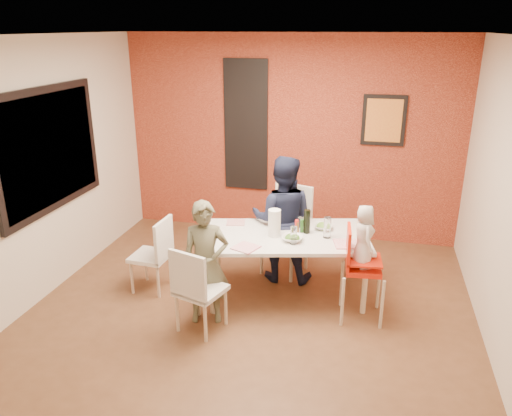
% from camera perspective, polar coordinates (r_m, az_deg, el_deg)
% --- Properties ---
extents(ground, '(4.50, 4.50, 0.00)m').
position_cam_1_polar(ground, '(5.22, -0.79, -12.02)').
color(ground, brown).
rests_on(ground, ground).
extents(ceiling, '(4.50, 4.50, 0.02)m').
position_cam_1_polar(ceiling, '(4.42, -0.96, 19.15)').
color(ceiling, silver).
rests_on(ceiling, wall_back).
extents(wall_back, '(4.50, 0.02, 2.70)m').
position_cam_1_polar(wall_back, '(6.77, 3.90, 7.94)').
color(wall_back, beige).
rests_on(wall_back, ground).
extents(wall_front, '(4.50, 0.02, 2.70)m').
position_cam_1_polar(wall_front, '(2.71, -13.00, -12.19)').
color(wall_front, beige).
rests_on(wall_front, ground).
extents(wall_left, '(0.02, 4.50, 2.70)m').
position_cam_1_polar(wall_left, '(5.62, -23.75, 3.70)').
color(wall_left, beige).
rests_on(wall_left, ground).
extents(wall_right, '(0.02, 4.50, 2.70)m').
position_cam_1_polar(wall_right, '(4.65, 27.08, -0.00)').
color(wall_right, beige).
rests_on(wall_right, ground).
extents(brick_accent_wall, '(4.50, 0.02, 2.70)m').
position_cam_1_polar(brick_accent_wall, '(6.75, 3.87, 7.90)').
color(brick_accent_wall, maroon).
rests_on(brick_accent_wall, ground).
extents(picture_window_frame, '(0.05, 1.70, 1.30)m').
position_cam_1_polar(picture_window_frame, '(5.71, -22.62, 6.18)').
color(picture_window_frame, black).
rests_on(picture_window_frame, wall_left).
extents(picture_window_pane, '(0.02, 1.55, 1.15)m').
position_cam_1_polar(picture_window_pane, '(5.70, -22.49, 6.18)').
color(picture_window_pane, black).
rests_on(picture_window_pane, wall_left).
extents(glassblock_strip, '(0.55, 0.03, 1.70)m').
position_cam_1_polar(glassblock_strip, '(6.83, -1.15, 9.37)').
color(glassblock_strip, '#B6C0C6').
rests_on(glassblock_strip, wall_back).
extents(glassblock_surround, '(0.60, 0.03, 1.76)m').
position_cam_1_polar(glassblock_surround, '(6.83, -1.16, 9.36)').
color(glassblock_surround, black).
rests_on(glassblock_surround, wall_back).
extents(art_print_frame, '(0.54, 0.03, 0.64)m').
position_cam_1_polar(art_print_frame, '(6.58, 14.39, 9.67)').
color(art_print_frame, black).
rests_on(art_print_frame, wall_back).
extents(art_print_canvas, '(0.44, 0.01, 0.54)m').
position_cam_1_polar(art_print_canvas, '(6.57, 14.39, 9.65)').
color(art_print_canvas, orange).
rests_on(art_print_canvas, wall_back).
extents(dining_table, '(1.86, 1.31, 0.70)m').
position_cam_1_polar(dining_table, '(5.30, 3.55, -3.68)').
color(dining_table, silver).
rests_on(dining_table, ground).
extents(chair_near, '(0.51, 0.51, 0.87)m').
position_cam_1_polar(chair_near, '(4.73, -6.92, -8.93)').
color(chair_near, beige).
rests_on(chair_near, ground).
extents(chair_far, '(0.60, 0.60, 1.03)m').
position_cam_1_polar(chair_far, '(5.89, 3.73, -1.83)').
color(chair_far, white).
rests_on(chair_far, ground).
extents(chair_left, '(0.41, 0.41, 0.84)m').
position_cam_1_polar(chair_left, '(5.55, -11.33, -4.85)').
color(chair_left, white).
rests_on(chair_left, ground).
extents(high_chair, '(0.44, 0.44, 0.96)m').
position_cam_1_polar(high_chair, '(5.01, 11.67, -6.37)').
color(high_chair, red).
rests_on(high_chair, ground).
extents(child_near, '(0.52, 0.41, 1.25)m').
position_cam_1_polar(child_near, '(4.86, -5.77, -6.28)').
color(child_near, brown).
rests_on(child_near, ground).
extents(child_far, '(0.74, 0.59, 1.46)m').
position_cam_1_polar(child_far, '(5.61, 3.04, -1.28)').
color(child_far, black).
rests_on(child_far, ground).
extents(toddler, '(0.29, 0.36, 0.63)m').
position_cam_1_polar(toddler, '(4.88, 12.21, -3.19)').
color(toddler, beige).
rests_on(toddler, high_chair).
extents(plate_near_left, '(0.29, 0.29, 0.01)m').
position_cam_1_polar(plate_near_left, '(4.95, -1.17, -4.53)').
color(plate_near_left, white).
rests_on(plate_near_left, dining_table).
extents(plate_far_mid, '(0.29, 0.29, 0.01)m').
position_cam_1_polar(plate_far_mid, '(5.54, 4.23, -1.81)').
color(plate_far_mid, white).
rests_on(plate_far_mid, dining_table).
extents(plate_near_right, '(0.30, 0.30, 0.01)m').
position_cam_1_polar(plate_near_right, '(5.11, 10.32, -4.05)').
color(plate_near_right, white).
rests_on(plate_near_right, dining_table).
extents(plate_far_left, '(0.24, 0.24, 0.01)m').
position_cam_1_polar(plate_far_left, '(5.58, -2.33, -1.64)').
color(plate_far_left, silver).
rests_on(plate_far_left, dining_table).
extents(salad_bowl_a, '(0.22, 0.22, 0.05)m').
position_cam_1_polar(salad_bowl_a, '(5.12, 4.18, -3.47)').
color(salad_bowl_a, white).
rests_on(salad_bowl_a, dining_table).
extents(salad_bowl_b, '(0.22, 0.22, 0.05)m').
position_cam_1_polar(salad_bowl_b, '(5.45, 7.69, -2.13)').
color(salad_bowl_b, silver).
rests_on(salad_bowl_b, dining_table).
extents(wine_bottle, '(0.07, 0.07, 0.26)m').
position_cam_1_polar(wine_bottle, '(5.29, 5.85, -1.55)').
color(wine_bottle, black).
rests_on(wine_bottle, dining_table).
extents(wine_glass_a, '(0.07, 0.07, 0.19)m').
position_cam_1_polar(wine_glass_a, '(5.02, 4.33, -3.15)').
color(wine_glass_a, white).
rests_on(wine_glass_a, dining_table).
extents(wine_glass_b, '(0.08, 0.08, 0.22)m').
position_cam_1_polar(wine_glass_b, '(5.20, 8.15, -2.23)').
color(wine_glass_b, white).
rests_on(wine_glass_b, dining_table).
extents(paper_towel_roll, '(0.13, 0.13, 0.29)m').
position_cam_1_polar(paper_towel_roll, '(5.18, 2.12, -1.73)').
color(paper_towel_roll, white).
rests_on(paper_towel_roll, dining_table).
extents(condiment_red, '(0.04, 0.04, 0.15)m').
position_cam_1_polar(condiment_red, '(5.28, 4.68, -2.15)').
color(condiment_red, red).
rests_on(condiment_red, dining_table).
extents(condiment_green, '(0.04, 0.04, 0.14)m').
position_cam_1_polar(condiment_green, '(5.32, 5.26, -2.05)').
color(condiment_green, '#307627').
rests_on(condiment_green, dining_table).
extents(condiment_brown, '(0.03, 0.03, 0.13)m').
position_cam_1_polar(condiment_brown, '(5.28, 4.77, -2.28)').
color(condiment_brown, brown).
rests_on(condiment_brown, dining_table).
extents(sippy_cup, '(0.06, 0.06, 0.11)m').
position_cam_1_polar(sippy_cup, '(5.44, 11.78, -2.11)').
color(sippy_cup, orange).
rests_on(sippy_cup, dining_table).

